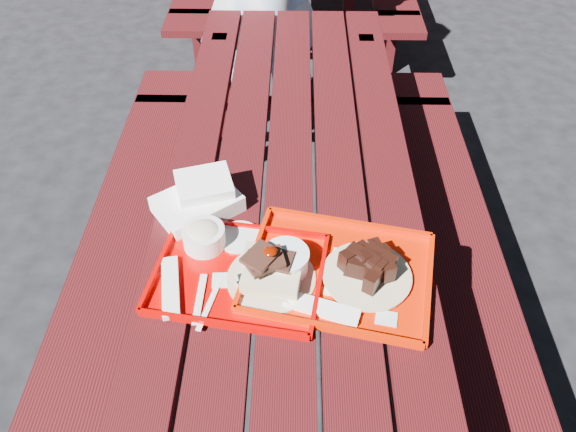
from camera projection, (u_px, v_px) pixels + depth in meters
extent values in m
plane|color=black|center=(289.00, 341.00, 2.13)|extent=(60.00, 60.00, 0.00)
cube|color=#3F0C0E|center=(185.00, 200.00, 1.62)|extent=(0.14, 2.40, 0.04)
cube|color=#3F0C0E|center=(237.00, 201.00, 1.62)|extent=(0.14, 2.40, 0.04)
cube|color=#3F0C0E|center=(289.00, 202.00, 1.62)|extent=(0.14, 2.40, 0.04)
cube|color=#3F0C0E|center=(341.00, 202.00, 1.62)|extent=(0.14, 2.40, 0.04)
cube|color=#3F0C0E|center=(393.00, 203.00, 1.62)|extent=(0.14, 2.40, 0.04)
cube|color=#3F0C0E|center=(112.00, 266.00, 1.84)|extent=(0.25, 2.40, 0.04)
cube|color=#3F0C0E|center=(166.00, 157.00, 2.59)|extent=(0.06, 0.06, 0.42)
cube|color=#3F0C0E|center=(467.00, 271.00, 1.82)|extent=(0.25, 2.40, 0.04)
cube|color=#3F0C0E|center=(418.00, 160.00, 2.58)|extent=(0.06, 0.06, 0.42)
cube|color=#3F0C0E|center=(227.00, 113.00, 2.56)|extent=(0.06, 0.06, 0.75)
cube|color=#3F0C0E|center=(358.00, 114.00, 2.55)|extent=(0.06, 0.06, 0.75)
cube|color=#3F0C0E|center=(292.00, 104.00, 2.51)|extent=(1.40, 0.06, 0.04)
cube|color=#3F0C0E|center=(198.00, 41.00, 3.39)|extent=(0.06, 0.06, 0.42)
cube|color=#3F0C0E|center=(390.00, 42.00, 3.37)|extent=(0.06, 0.06, 0.42)
cube|color=#3F0C0E|center=(241.00, 24.00, 3.18)|extent=(0.06, 0.06, 0.75)
cube|color=#3F0C0E|center=(347.00, 25.00, 3.17)|extent=(0.06, 0.06, 0.75)
cube|color=#3F0C0E|center=(294.00, 15.00, 3.14)|extent=(1.40, 0.06, 0.04)
cube|color=#BC0000|center=(239.00, 276.00, 1.39)|extent=(0.45, 0.37, 0.01)
cube|color=#BC0000|center=(252.00, 228.00, 1.49)|extent=(0.40, 0.07, 0.02)
cube|color=#BC0000|center=(222.00, 324.00, 1.27)|extent=(0.40, 0.07, 0.02)
cube|color=#BC0000|center=(319.00, 283.00, 1.36)|extent=(0.06, 0.31, 0.02)
cube|color=#BC0000|center=(161.00, 261.00, 1.41)|extent=(0.06, 0.31, 0.02)
cylinder|color=tan|center=(271.00, 278.00, 1.38)|extent=(0.22, 0.22, 0.01)
cube|color=#CAB98E|center=(270.00, 283.00, 1.33)|extent=(0.15, 0.08, 0.04)
cube|color=#CAB98E|center=(272.00, 259.00, 1.38)|extent=(0.15, 0.08, 0.04)
ellipsoid|color=#540C00|center=(270.00, 248.00, 1.30)|extent=(0.03, 0.03, 0.01)
cylinder|color=silver|center=(204.00, 237.00, 1.44)|extent=(0.11, 0.11, 0.05)
ellipsoid|color=beige|center=(203.00, 233.00, 1.43)|extent=(0.09, 0.09, 0.04)
cylinder|color=silver|center=(239.00, 237.00, 1.47)|extent=(0.11, 0.11, 0.01)
cube|color=white|center=(170.00, 287.00, 1.35)|extent=(0.07, 0.19, 0.01)
cube|color=white|center=(200.00, 299.00, 1.33)|extent=(0.02, 0.15, 0.01)
cube|color=white|center=(210.00, 304.00, 1.32)|extent=(0.05, 0.15, 0.00)
cube|color=silver|center=(222.00, 280.00, 1.37)|extent=(0.05, 0.05, 0.00)
cube|color=red|center=(338.00, 274.00, 1.39)|extent=(0.50, 0.42, 0.01)
cube|color=red|center=(349.00, 223.00, 1.50)|extent=(0.43, 0.10, 0.02)
cube|color=red|center=(327.00, 327.00, 1.27)|extent=(0.43, 0.10, 0.02)
cube|color=red|center=(429.00, 286.00, 1.35)|extent=(0.08, 0.33, 0.02)
cube|color=red|center=(253.00, 256.00, 1.42)|extent=(0.08, 0.33, 0.02)
cube|color=white|center=(359.00, 275.00, 1.38)|extent=(0.18, 0.18, 0.01)
cylinder|color=#C6B08A|center=(367.00, 275.00, 1.37)|extent=(0.22, 0.22, 0.01)
cylinder|color=white|center=(286.00, 263.00, 1.38)|extent=(0.11, 0.11, 0.05)
cylinder|color=white|center=(286.00, 254.00, 1.36)|extent=(0.12, 0.12, 0.01)
cube|color=silver|center=(322.00, 308.00, 1.31)|extent=(0.18, 0.10, 0.01)
cube|color=silver|center=(386.00, 318.00, 1.29)|extent=(0.06, 0.05, 0.00)
cube|color=white|center=(197.00, 204.00, 1.55)|extent=(0.27, 0.26, 0.05)
cube|color=white|center=(204.00, 185.00, 1.54)|extent=(0.18, 0.16, 0.04)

